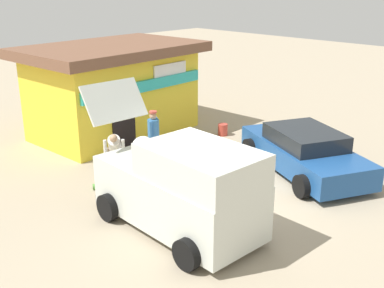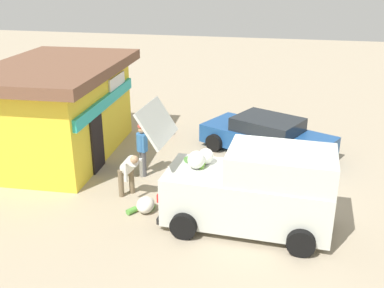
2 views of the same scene
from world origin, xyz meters
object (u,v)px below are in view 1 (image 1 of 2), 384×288
Objects in this scene: parked_sedan at (304,152)px; unloaded_banana_pile at (110,184)px; storefront_bar at (114,88)px; delivery_van at (182,188)px; customer_bending at (115,149)px; vendor_standing at (153,133)px; paint_bucket at (223,130)px.

parked_sedan is 5.50m from unloaded_banana_pile.
unloaded_banana_pile is (-4.69, 2.85, -0.41)m from parked_sedan.
storefront_bar reaches higher than unloaded_banana_pile.
customer_bending is at bearing 77.05° from delivery_van.
storefront_bar reaches higher than customer_bending.
storefront_bar is 4.11m from customer_bending.
paint_bucket is (3.39, 0.21, -0.70)m from vendor_standing.
paint_bucket is at bearing 9.84° from unloaded_banana_pile.
vendor_standing is at bearing -176.46° from paint_bucket.
vendor_standing is 2.20× the size of unloaded_banana_pile.
vendor_standing is at bearing 19.16° from unloaded_banana_pile.
customer_bending reaches higher than parked_sedan.
delivery_van is 6.86m from paint_bucket.
unloaded_banana_pile is (-3.09, -3.87, -1.44)m from storefront_bar.
unloaded_banana_pile is 5.64m from paint_bucket.
parked_sedan is 11.64× the size of paint_bucket.
delivery_van is 11.17× the size of paint_bucket.
storefront_bar is at bearing 73.65° from vendor_standing.
vendor_standing is at bearing 57.11° from delivery_van.
customer_bending is (-2.42, -3.23, -0.80)m from storefront_bar.
storefront_bar is 6.98m from parked_sedan.
storefront_bar is 3.32m from vendor_standing.
delivery_van is at bearing -102.95° from customer_bending.
storefront_bar is at bearing 64.29° from delivery_van.
vendor_standing reaches higher than unloaded_banana_pile.
parked_sedan is at bearing -55.02° from vendor_standing.
customer_bending reaches higher than unloaded_banana_pile.
parked_sedan is at bearing -40.91° from customer_bending.
delivery_van is 4.23m from vendor_standing.
storefront_bar is 1.35× the size of delivery_van.
delivery_van reaches higher than vendor_standing.
storefront_bar is at bearing 103.44° from parked_sedan.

